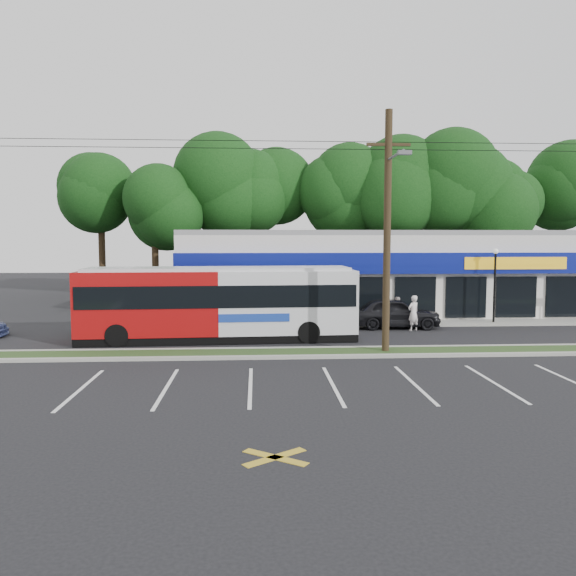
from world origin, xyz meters
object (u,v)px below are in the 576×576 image
at_px(car_silver, 120,319).
at_px(pedestrian_b, 397,311).
at_px(car_dark, 395,313).
at_px(utility_pole, 384,223).
at_px(metrobus, 219,302).
at_px(lamp_post, 495,277).
at_px(pedestrian_a, 413,313).

relative_size(car_silver, pedestrian_b, 2.66).
distance_m(car_dark, car_silver, 14.42).
xyz_separation_m(car_dark, car_silver, (-14.40, -0.70, -0.12)).
height_order(utility_pole, metrobus, utility_pole).
bearing_deg(metrobus, lamp_post, 13.34).
relative_size(utility_pole, car_dark, 10.36).
bearing_deg(lamp_post, car_dark, -169.12).
relative_size(car_dark, car_silver, 1.14).
xyz_separation_m(lamp_post, car_dark, (-5.96, -1.15, -1.85)).
bearing_deg(car_silver, pedestrian_b, -79.07).
relative_size(metrobus, pedestrian_a, 7.02).
xyz_separation_m(utility_pole, car_silver, (-12.19, 6.02, -4.71)).
height_order(lamp_post, pedestrian_a, lamp_post).
height_order(metrobus, pedestrian_b, metrobus).
bearing_deg(utility_pole, car_silver, 153.71).
bearing_deg(lamp_post, pedestrian_b, -176.96).
bearing_deg(pedestrian_b, car_dark, 71.42).
height_order(utility_pole, pedestrian_b, utility_pole).
bearing_deg(pedestrian_a, car_silver, -29.19).
bearing_deg(car_dark, car_silver, 95.67).
xyz_separation_m(utility_pole, car_dark, (2.21, 6.73, -4.59)).
distance_m(pedestrian_a, pedestrian_b, 1.82).
xyz_separation_m(lamp_post, car_silver, (-20.36, -1.85, -1.97)).
xyz_separation_m(lamp_post, pedestrian_b, (-5.64, -0.30, -1.87)).
xyz_separation_m(metrobus, pedestrian_b, (9.50, 4.00, -1.04)).
relative_size(pedestrian_a, pedestrian_b, 1.16).
distance_m(utility_pole, car_dark, 8.44).
xyz_separation_m(utility_pole, pedestrian_b, (2.53, 7.57, -4.62)).
distance_m(metrobus, car_silver, 5.88).
distance_m(utility_pole, metrobus, 8.62).
xyz_separation_m(car_silver, pedestrian_b, (14.72, 1.55, 0.10)).
bearing_deg(pedestrian_a, car_dark, -78.69).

